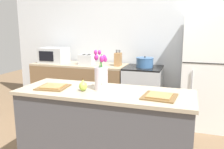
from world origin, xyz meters
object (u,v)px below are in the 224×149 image
(pear_figurine, at_px, (83,86))
(plate_setting_left, at_px, (53,87))
(cooking_pot, at_px, (145,62))
(plate_setting_right, at_px, (159,96))
(knife_block, at_px, (118,59))
(stove_range, at_px, (143,93))
(microwave, at_px, (54,55))
(toaster, at_px, (87,59))
(flower_vase, at_px, (101,76))
(refrigerator, at_px, (205,73))

(pear_figurine, distance_m, plate_setting_left, 0.36)
(cooking_pot, bearing_deg, plate_setting_left, -112.47)
(pear_figurine, xyz_separation_m, plate_setting_left, (-0.36, 0.02, -0.04))
(cooking_pot, bearing_deg, plate_setting_right, -74.99)
(pear_figurine, distance_m, knife_block, 1.66)
(pear_figurine, bearing_deg, stove_range, 79.78)
(knife_block, bearing_deg, pear_figurine, -85.56)
(plate_setting_left, height_order, microwave, microwave)
(toaster, xyz_separation_m, cooking_pot, (1.03, 0.02, -0.01))
(plate_setting_left, distance_m, plate_setting_right, 1.13)
(toaster, distance_m, knife_block, 0.58)
(plate_setting_left, xyz_separation_m, knife_block, (0.23, 1.64, 0.09))
(flower_vase, bearing_deg, microwave, 134.15)
(refrigerator, height_order, knife_block, refrigerator)
(refrigerator, distance_m, toaster, 1.96)
(microwave, bearing_deg, pear_figurine, -50.73)
(stove_range, distance_m, microwave, 1.77)
(toaster, height_order, knife_block, knife_block)
(knife_block, bearing_deg, plate_setting_right, -61.38)
(cooking_pot, height_order, knife_block, knife_block)
(refrigerator, xyz_separation_m, knife_block, (-1.38, -0.02, 0.16))
(stove_range, xyz_separation_m, toaster, (-1.01, -0.02, 0.53))
(stove_range, relative_size, knife_block, 3.27)
(plate_setting_right, distance_m, microwave, 2.70)
(flower_vase, height_order, toaster, flower_vase)
(flower_vase, bearing_deg, pear_figurine, -147.18)
(refrigerator, height_order, toaster, refrigerator)
(stove_range, relative_size, pear_figurine, 6.54)
(microwave, bearing_deg, plate_setting_right, -37.78)
(plate_setting_right, relative_size, cooking_pot, 1.16)
(toaster, bearing_deg, cooking_pot, 1.05)
(flower_vase, relative_size, toaster, 1.48)
(stove_range, height_order, knife_block, knife_block)
(microwave, distance_m, knife_block, 1.24)
(toaster, relative_size, microwave, 0.58)
(plate_setting_left, distance_m, toaster, 1.67)
(plate_setting_left, bearing_deg, stove_range, 68.17)
(plate_setting_left, bearing_deg, cooking_pot, 67.53)
(refrigerator, distance_m, pear_figurine, 2.10)
(stove_range, relative_size, microwave, 1.84)
(pear_figurine, height_order, knife_block, knife_block)
(plate_setting_right, distance_m, knife_block, 1.87)
(microwave, height_order, knife_block, same)
(stove_range, height_order, toaster, toaster)
(cooking_pot, bearing_deg, refrigerator, 0.22)
(microwave, bearing_deg, refrigerator, 0.03)
(pear_figurine, relative_size, plate_setting_right, 0.41)
(plate_setting_left, bearing_deg, toaster, 101.84)
(refrigerator, relative_size, pear_figurine, 12.39)
(flower_vase, relative_size, cooking_pot, 1.47)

